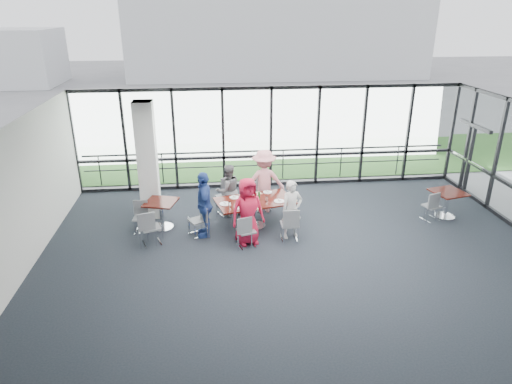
{
  "coord_description": "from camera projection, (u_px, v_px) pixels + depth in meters",
  "views": [
    {
      "loc": [
        -1.95,
        -8.83,
        5.39
      ],
      "look_at": [
        -0.82,
        1.72,
        1.1
      ],
      "focal_mm": 32.0,
      "sensor_mm": 36.0,
      "label": 1
    }
  ],
  "objects": [
    {
      "name": "menu_b",
      "position": [
        292.0,
        200.0,
        11.83
      ],
      "size": [
        0.34,
        0.3,
        0.0
      ],
      "primitive_type": "cube",
      "rotation": [
        0.0,
        0.0,
        -0.5
      ],
      "color": "beige",
      "rests_on": "main_table"
    },
    {
      "name": "chair_main_end",
      "position": [
        198.0,
        220.0,
        11.52
      ],
      "size": [
        0.54,
        0.54,
        0.81
      ],
      "primitive_type": null,
      "rotation": [
        0.0,
        0.0,
        -1.1
      ],
      "color": "slate",
      "rests_on": "ground"
    },
    {
      "name": "ceiling",
      "position": [
        306.0,
        125.0,
        9.15
      ],
      "size": [
        12.0,
        10.0,
        0.04
      ],
      "primitive_type": "cube",
      "color": "white",
      "rests_on": "ground"
    },
    {
      "name": "diner_far_left",
      "position": [
        228.0,
        190.0,
        12.5
      ],
      "size": [
        0.83,
        0.67,
        1.49
      ],
      "primitive_type": "imported",
      "rotation": [
        0.0,
        0.0,
        3.51
      ],
      "color": "slate",
      "rests_on": "ground"
    },
    {
      "name": "wall_left",
      "position": [
        9.0,
        211.0,
        9.16
      ],
      "size": [
        0.1,
        10.0,
        3.2
      ],
      "primitive_type": "cube",
      "color": "silver",
      "rests_on": "ground"
    },
    {
      "name": "floor",
      "position": [
        300.0,
        264.0,
        10.35
      ],
      "size": [
        12.0,
        10.0,
        0.02
      ],
      "primitive_type": "cube",
      "color": "black",
      "rests_on": "ground"
    },
    {
      "name": "chair_main_fl",
      "position": [
        226.0,
        197.0,
        12.73
      ],
      "size": [
        0.63,
        0.63,
        0.97
      ],
      "primitive_type": null,
      "rotation": [
        0.0,
        0.0,
        3.55
      ],
      "color": "slate",
      "rests_on": "ground"
    },
    {
      "name": "hangar_main",
      "position": [
        274.0,
        38.0,
        39.12
      ],
      "size": [
        24.0,
        10.0,
        6.0
      ],
      "primitive_type": "cube",
      "color": "silver",
      "rests_on": "ground"
    },
    {
      "name": "plate_nl",
      "position": [
        240.0,
        207.0,
        11.4
      ],
      "size": [
        0.28,
        0.28,
        0.01
      ],
      "primitive_type": "cylinder",
      "color": "white",
      "rests_on": "main_table"
    },
    {
      "name": "plate_fr",
      "position": [
        268.0,
        192.0,
        12.35
      ],
      "size": [
        0.25,
        0.25,
        0.01
      ],
      "primitive_type": "cylinder",
      "color": "white",
      "rests_on": "main_table"
    },
    {
      "name": "diner_near_left",
      "position": [
        248.0,
        211.0,
        10.98
      ],
      "size": [
        0.94,
        0.74,
        1.68
      ],
      "primitive_type": "imported",
      "rotation": [
        0.0,
        0.0,
        0.28
      ],
      "color": "red",
      "rests_on": "ground"
    },
    {
      "name": "chair_main_fr",
      "position": [
        262.0,
        194.0,
        13.01
      ],
      "size": [
        0.54,
        0.54,
        0.9
      ],
      "primitive_type": null,
      "rotation": [
        0.0,
        0.0,
        3.4
      ],
      "color": "slate",
      "rests_on": "ground"
    },
    {
      "name": "apron",
      "position": [
        255.0,
        144.0,
        19.57
      ],
      "size": [
        80.0,
        70.0,
        0.02
      ],
      "primitive_type": "cube",
      "color": "slate",
      "rests_on": "ground"
    },
    {
      "name": "main_table",
      "position": [
        255.0,
        204.0,
        11.9
      ],
      "size": [
        2.18,
        1.52,
        0.75
      ],
      "rotation": [
        0.0,
        0.0,
        0.23
      ],
      "color": "black",
      "rests_on": "ground"
    },
    {
      "name": "plate_fl",
      "position": [
        234.0,
        197.0,
        12.0
      ],
      "size": [
        0.25,
        0.25,
        0.01
      ],
      "primitive_type": "cylinder",
      "color": "white",
      "rests_on": "main_table"
    },
    {
      "name": "wall_front",
      "position": [
        392.0,
        370.0,
        5.14
      ],
      "size": [
        12.0,
        0.1,
        3.2
      ],
      "primitive_type": "cube",
      "color": "silver",
      "rests_on": "ground"
    },
    {
      "name": "chair_spare_r",
      "position": [
        432.0,
        206.0,
        12.35
      ],
      "size": [
        0.51,
        0.51,
        0.82
      ],
      "primitive_type": null,
      "rotation": [
        0.0,
        0.0,
        0.33
      ],
      "color": "slate",
      "rests_on": "ground"
    },
    {
      "name": "chair_main_nr",
      "position": [
        290.0,
        224.0,
        11.26
      ],
      "size": [
        0.42,
        0.42,
        0.86
      ],
      "primitive_type": null,
      "rotation": [
        0.0,
        0.0,
        -0.01
      ],
      "color": "slate",
      "rests_on": "ground"
    },
    {
      "name": "tumbler_b",
      "position": [
        267.0,
        199.0,
        11.75
      ],
      "size": [
        0.06,
        0.06,
        0.13
      ],
      "primitive_type": "cylinder",
      "color": "white",
      "rests_on": "main_table"
    },
    {
      "name": "plate_nr",
      "position": [
        279.0,
        201.0,
        11.77
      ],
      "size": [
        0.27,
        0.27,
        0.01
      ],
      "primitive_type": "cylinder",
      "color": "white",
      "rests_on": "main_table"
    },
    {
      "name": "chair_spare_la",
      "position": [
        151.0,
        228.0,
        11.06
      ],
      "size": [
        0.55,
        0.55,
        0.88
      ],
      "primitive_type": null,
      "rotation": [
        0.0,
        0.0,
        0.32
      ],
      "color": "slate",
      "rests_on": "ground"
    },
    {
      "name": "chair_spare_lb",
      "position": [
        141.0,
        218.0,
        11.67
      ],
      "size": [
        0.42,
        0.42,
        0.8
      ],
      "primitive_type": null,
      "rotation": [
        0.0,
        0.0,
        3.06
      ],
      "color": "slate",
      "rests_on": "ground"
    },
    {
      "name": "diner_far_right",
      "position": [
        264.0,
        181.0,
        12.71
      ],
      "size": [
        1.17,
        0.61,
        1.81
      ],
      "primitive_type": "imported",
      "rotation": [
        0.0,
        0.0,
        3.15
      ],
      "color": "pink",
      "rests_on": "ground"
    },
    {
      "name": "side_table_left",
      "position": [
        161.0,
        206.0,
        11.82
      ],
      "size": [
        0.95,
        0.95,
        0.75
      ],
      "rotation": [
        0.0,
        0.0,
        -0.28
      ],
      "color": "black",
      "rests_on": "ground"
    },
    {
      "name": "guard_rail",
      "position": [
        268.0,
        165.0,
        15.32
      ],
      "size": [
        12.0,
        0.06,
        0.06
      ],
      "primitive_type": "cylinder",
      "rotation": [
        0.0,
        1.57,
        0.0
      ],
      "color": "#2D2D33",
      "rests_on": "ground"
    },
    {
      "name": "exit_door",
      "position": [
        469.0,
        160.0,
        14.0
      ],
      "size": [
        0.12,
        1.6,
        2.1
      ],
      "primitive_type": "cube",
      "color": "black",
      "rests_on": "ground"
    },
    {
      "name": "diner_end",
      "position": [
        204.0,
        204.0,
        11.35
      ],
      "size": [
        0.57,
        1.01,
        1.7
      ],
      "primitive_type": "imported",
      "rotation": [
        0.0,
        0.0,
        -1.55
      ],
      "color": "#2A4593",
      "rests_on": "ground"
    },
    {
      "name": "ketchup_bottle",
      "position": [
        256.0,
        196.0,
        11.87
      ],
      "size": [
        0.06,
        0.06,
        0.18
      ],
      "primitive_type": "cylinder",
      "color": "maroon",
      "rests_on": "main_table"
    },
    {
      "name": "menu_a",
      "position": [
        256.0,
        208.0,
        11.38
      ],
      "size": [
        0.32,
        0.25,
        0.0
      ],
      "primitive_type": "cube",
      "rotation": [
        0.0,
        0.0,
        0.2
      ],
      "color": "beige",
      "rests_on": "main_table"
    },
    {
      "name": "plate_end",
      "position": [
        225.0,
        204.0,
        11.61
      ],
      "size": [
        0.28,
        0.28,
        0.01
      ],
      "primitive_type": "cylinder",
      "color": "white",
      "rests_on": "main_table"
    },
    {
      "name": "diner_near_right",
      "position": [
        292.0,
        210.0,
        11.29
      ],
      "size": [
        0.63,
        0.53,
        1.5
      ],
      "primitive_type": "imported",
      "rotation": [
        0.0,
        0.0,
        0.26
      ],
      "color": "silver",
      "rests_on": "ground"
    },
    {
      "name": "side_table_right",
      "position": [
        448.0,
        196.0,
        12.45
      ],
      "size": [
        0.98,
        0.98,
        0.75
      ],
      "rotation": [
        0.0,
        0.0,
        0.24
      ],
      "color": "black",
      "rests_on": "ground"
    },
    {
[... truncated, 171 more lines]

